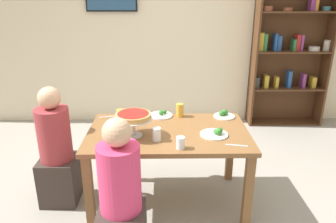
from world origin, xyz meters
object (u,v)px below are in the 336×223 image
salad_plate_near_diner (224,115)px  cutlery_fork_far (108,117)px  dining_table (168,141)px  salad_plate_far_diner (161,115)px  cutlery_fork_near (110,148)px  cutlery_knife_near (237,145)px  beer_glass_amber_short (180,110)px  beer_glass_amber_tall (120,117)px  deep_dish_pizza_stand (133,117)px  diner_head_west (57,155)px  bookshelf (290,51)px  water_glass_clear_far (181,143)px  salad_plate_spare (216,133)px  water_glass_clear_near (157,134)px  diner_near_left (121,203)px

salad_plate_near_diner → cutlery_fork_far: size_ratio=1.16×
dining_table → salad_plate_far_diner: size_ratio=6.13×
cutlery_fork_near → dining_table: bearing=12.9°
cutlery_knife_near → beer_glass_amber_short: bearing=134.8°
beer_glass_amber_tall → cutlery_knife_near: 1.12m
dining_table → salad_plate_far_diner: salad_plate_far_diner is taller
salad_plate_far_diner → beer_glass_amber_tall: size_ratio=1.66×
deep_dish_pizza_stand → salad_plate_near_diner: size_ratio=1.59×
salad_plate_far_diner → beer_glass_amber_tall: (-0.38, -0.20, 0.06)m
deep_dish_pizza_stand → cutlery_fork_far: bearing=122.8°
diner_head_west → salad_plate_near_diner: (1.61, 0.32, 0.27)m
bookshelf → water_glass_clear_far: 2.94m
salad_plate_spare → cutlery_fork_far: size_ratio=1.36×
bookshelf → cutlery_fork_near: bookshelf is taller
deep_dish_pizza_stand → salad_plate_spare: size_ratio=1.36×
beer_glass_amber_tall → water_glass_clear_near: 0.52m
dining_table → cutlery_fork_far: 0.70m
bookshelf → water_glass_clear_near: bookshelf is taller
dining_table → salad_plate_spare: bearing=-13.7°
bookshelf → salad_plate_near_diner: bearing=-126.5°
water_glass_clear_near → salad_plate_far_diner: bearing=86.8°
deep_dish_pizza_stand → beer_glass_amber_short: size_ratio=2.49×
salad_plate_near_diner → water_glass_clear_near: 0.86m
dining_table → salad_plate_spare: 0.44m
diner_head_west → cutlery_knife_near: 1.65m
deep_dish_pizza_stand → diner_head_west: bearing=169.9°
water_glass_clear_far → cutlery_knife_near: (0.46, 0.04, -0.05)m
diner_head_west → water_glass_clear_far: (1.13, -0.37, 0.30)m
beer_glass_amber_tall → water_glass_clear_far: (0.54, -0.53, -0.02)m
dining_table → cutlery_fork_far: bearing=149.3°
salad_plate_far_diner → salad_plate_spare: salad_plate_spare is taller
beer_glass_amber_tall → beer_glass_amber_short: 0.60m
salad_plate_spare → cutlery_fork_far: 1.10m
salad_plate_far_diner → water_glass_clear_far: bearing=-77.5°
deep_dish_pizza_stand → salad_plate_spare: bearing=0.4°
deep_dish_pizza_stand → cutlery_knife_near: bearing=-13.2°
bookshelf → salad_plate_spare: 2.56m
cutlery_knife_near → cutlery_fork_far: same height
bookshelf → water_glass_clear_far: bearing=-125.9°
beer_glass_amber_tall → water_glass_clear_far: size_ratio=1.44×
dining_table → diner_near_left: bearing=-115.8°
dining_table → salad_plate_near_diner: salad_plate_near_diner is taller
dining_table → beer_glass_amber_tall: bearing=158.4°
deep_dish_pizza_stand → salad_plate_far_diner: (0.23, 0.48, -0.16)m
diner_near_left → beer_glass_amber_tall: diner_near_left is taller
water_glass_clear_far → salad_plate_spare: bearing=37.7°
diner_head_west → beer_glass_amber_short: (1.16, 0.33, 0.32)m
salad_plate_far_diner → cutlery_fork_near: size_ratio=1.31×
diner_head_west → beer_glass_amber_short: size_ratio=8.65×
salad_plate_near_diner → beer_glass_amber_short: 0.45m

